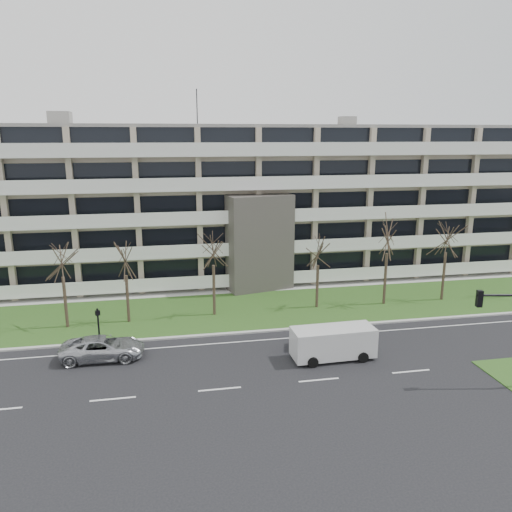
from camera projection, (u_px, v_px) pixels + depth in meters
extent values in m
plane|color=black|center=(319.00, 380.00, 30.02)|extent=(160.00, 160.00, 0.00)
cube|color=#29541C|center=(272.00, 308.00, 42.42)|extent=(90.00, 10.00, 0.06)
cube|color=#B2B2AD|center=(286.00, 329.00, 37.64)|extent=(90.00, 0.35, 0.12)
cube|color=#B2B2AD|center=(260.00, 289.00, 47.67)|extent=(90.00, 2.00, 0.08)
cube|color=white|center=(291.00, 338.00, 36.22)|extent=(90.00, 0.12, 0.01)
cube|color=#BCA892|center=(247.00, 201.00, 52.58)|extent=(60.00, 12.00, 15.00)
cube|color=gray|center=(247.00, 127.00, 50.76)|extent=(60.50, 12.50, 0.30)
cube|color=#4C4742|center=(260.00, 243.00, 46.61)|extent=(6.39, 3.69, 9.00)
cube|color=black|center=(260.00, 269.00, 47.01)|extent=(4.92, 1.19, 3.50)
cube|color=gray|center=(60.00, 118.00, 47.34)|extent=(2.00, 2.00, 1.20)
cylinder|color=black|center=(197.00, 107.00, 49.42)|extent=(0.10, 0.10, 3.50)
cube|color=black|center=(258.00, 265.00, 48.11)|extent=(58.00, 0.10, 1.80)
cube|color=white|center=(259.00, 282.00, 47.82)|extent=(58.00, 1.40, 0.22)
cube|color=white|center=(260.00, 278.00, 47.06)|extent=(58.00, 0.08, 1.00)
cube|color=black|center=(258.00, 235.00, 47.40)|extent=(58.00, 0.10, 1.80)
cube|color=white|center=(259.00, 252.00, 47.11)|extent=(58.00, 1.40, 0.22)
cube|color=white|center=(260.00, 247.00, 46.34)|extent=(58.00, 0.08, 1.00)
cube|color=black|center=(258.00, 203.00, 46.69)|extent=(58.00, 0.10, 1.80)
cube|color=white|center=(259.00, 220.00, 46.39)|extent=(58.00, 1.40, 0.22)
cube|color=white|center=(261.00, 215.00, 45.63)|extent=(58.00, 0.08, 1.00)
cube|color=black|center=(258.00, 171.00, 45.97)|extent=(58.00, 0.10, 1.80)
cube|color=white|center=(259.00, 188.00, 45.68)|extent=(58.00, 1.40, 0.22)
cube|color=white|center=(261.00, 182.00, 44.92)|extent=(58.00, 0.08, 1.00)
cube|color=black|center=(258.00, 138.00, 45.26)|extent=(58.00, 0.10, 1.80)
cube|color=white|center=(259.00, 155.00, 44.97)|extent=(58.00, 1.40, 0.22)
cube|color=white|center=(261.00, 148.00, 44.20)|extent=(58.00, 0.08, 1.00)
imported|color=#B7B9BF|center=(103.00, 348.00, 32.73)|extent=(5.44, 2.63, 1.49)
imported|color=#6E7EBE|center=(324.00, 339.00, 34.25)|extent=(4.49, 2.57, 1.40)
cube|color=silver|center=(333.00, 342.00, 32.68)|extent=(5.47, 2.15, 1.91)
cube|color=black|center=(333.00, 334.00, 32.54)|extent=(5.07, 1.99, 0.70)
cube|color=silver|center=(369.00, 341.00, 33.24)|extent=(0.40, 1.92, 1.21)
cylinder|color=black|center=(313.00, 362.00, 31.56)|extent=(0.71, 0.27, 0.70)
cylinder|color=black|center=(303.00, 349.00, 33.47)|extent=(0.71, 0.27, 0.70)
cylinder|color=black|center=(363.00, 357.00, 32.26)|extent=(0.71, 0.27, 0.70)
cylinder|color=black|center=(351.00, 345.00, 34.17)|extent=(0.71, 0.27, 0.70)
cube|color=black|center=(479.00, 299.00, 28.15)|extent=(0.36, 0.36, 0.96)
sphere|color=red|center=(480.00, 293.00, 28.08)|extent=(0.19, 0.19, 0.19)
sphere|color=orange|center=(479.00, 299.00, 28.15)|extent=(0.19, 0.19, 0.19)
sphere|color=green|center=(479.00, 304.00, 28.23)|extent=(0.19, 0.19, 0.19)
cylinder|color=black|center=(99.00, 330.00, 33.57)|extent=(0.12, 0.12, 3.11)
cube|color=black|center=(98.00, 313.00, 33.27)|extent=(0.36, 0.32, 0.33)
sphere|color=red|center=(98.00, 313.00, 33.27)|extent=(0.15, 0.15, 0.15)
cylinder|color=#382B21|center=(65.00, 302.00, 37.72)|extent=(0.24, 0.24, 4.03)
cylinder|color=#382B21|center=(128.00, 299.00, 38.84)|extent=(0.24, 0.24, 3.83)
cylinder|color=#382B21|center=(214.00, 290.00, 40.33)|extent=(0.24, 0.24, 4.22)
cylinder|color=#382B21|center=(317.00, 287.00, 42.18)|extent=(0.24, 0.24, 3.72)
cylinder|color=#382B21|center=(385.00, 279.00, 42.90)|extent=(0.24, 0.24, 4.55)
cylinder|color=#382B21|center=(443.00, 276.00, 44.01)|extent=(0.24, 0.24, 4.36)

